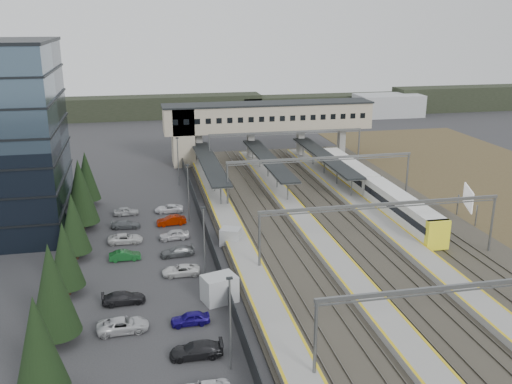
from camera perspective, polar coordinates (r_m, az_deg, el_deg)
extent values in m
plane|color=#2B2B2D|center=(70.82, 0.57, -5.23)|extent=(220.00, 220.00, 0.00)
cone|color=black|center=(44.69, -20.96, -13.97)|extent=(3.90, 3.90, 7.50)
cylinder|color=black|center=(53.58, -19.21, -13.42)|extent=(0.44, 0.44, 1.20)
cone|color=black|center=(51.51, -19.71, -9.09)|extent=(4.26, 4.26, 8.20)
cylinder|color=black|center=(61.47, -18.24, -9.20)|extent=(0.44, 0.44, 1.20)
cone|color=black|center=(59.93, -18.58, -5.94)|extent=(3.54, 3.54, 6.80)
cylinder|color=black|center=(69.62, -17.51, -5.95)|extent=(0.44, 0.44, 1.20)
cone|color=black|center=(68.24, -17.80, -2.94)|extent=(3.64, 3.64, 7.00)
cylinder|color=black|center=(78.90, -16.88, -3.14)|extent=(0.44, 0.44, 1.20)
cone|color=black|center=(77.47, -17.18, 0.09)|extent=(4.42, 4.42, 8.50)
cylinder|color=black|center=(88.34, -16.39, -0.92)|extent=(0.44, 0.44, 1.20)
cone|color=black|center=(87.23, -16.61, 1.57)|extent=(3.74, 3.74, 7.20)
imported|color=silver|center=(53.54, -13.16, -12.83)|extent=(4.69, 2.32, 1.28)
imported|color=black|center=(58.22, -13.09, -10.27)|extent=(4.30, 1.95, 1.22)
imported|color=#155221|center=(67.83, -12.98, -6.20)|extent=(3.63, 1.32, 1.19)
imported|color=silver|center=(72.74, -12.93, -4.57)|extent=(4.36, 2.21, 1.18)
imported|color=#53585B|center=(77.71, -12.89, -3.17)|extent=(3.93, 1.82, 1.11)
imported|color=#A3A4A8|center=(82.70, -12.86, -1.88)|extent=(3.57, 1.56, 1.20)
imported|color=black|center=(49.08, -5.99, -15.43)|extent=(4.52, 1.99, 1.29)
imported|color=#16096E|center=(53.62, -6.60, -12.45)|extent=(3.59, 1.51, 1.21)
imported|color=silver|center=(63.05, -7.53, -7.76)|extent=(4.18, 2.03, 1.15)
imported|color=#525658|center=(67.89, -7.89, -5.90)|extent=(4.17, 2.04, 1.17)
imported|color=#B7B6BA|center=(72.77, -8.20, -4.24)|extent=(3.88, 1.78, 1.29)
imported|color=#7B1400|center=(77.73, -8.47, -2.84)|extent=(4.03, 1.75, 1.29)
imported|color=silver|center=(82.75, -8.71, -1.65)|extent=(4.21, 2.22, 1.13)
cylinder|color=slate|center=(45.63, -2.60, -13.13)|extent=(0.16, 0.16, 8.00)
cube|color=black|center=(43.75, -2.67, -8.61)|extent=(0.50, 0.25, 0.15)
cylinder|color=slate|center=(60.78, -5.21, -5.14)|extent=(0.16, 0.16, 8.00)
cube|color=black|center=(59.38, -5.31, -1.56)|extent=(0.50, 0.25, 0.15)
cylinder|color=slate|center=(77.66, -6.78, -0.17)|extent=(0.16, 0.16, 8.00)
cube|color=black|center=(76.57, -6.89, 2.69)|extent=(0.50, 0.25, 0.15)
cylinder|color=slate|center=(94.96, -7.79, 3.01)|extent=(0.16, 0.16, 8.00)
cube|color=black|center=(94.07, -7.89, 5.37)|extent=(0.50, 0.25, 0.15)
cube|color=#26282B|center=(74.06, -5.19, -3.44)|extent=(0.08, 90.00, 2.00)
cube|color=#A5A7AB|center=(57.02, -3.67, -9.61)|extent=(3.77, 3.20, 2.69)
cube|color=#A5A7AB|center=(70.20, -2.55, -4.50)|extent=(2.97, 2.77, 2.17)
cube|color=#312F27|center=(78.46, 8.39, -3.06)|extent=(34.00, 90.00, 0.20)
cube|color=#59544C|center=(75.13, -0.78, -3.65)|extent=(0.08, 90.00, 0.14)
cube|color=#59544C|center=(75.40, 0.29, -3.57)|extent=(0.08, 90.00, 0.14)
cube|color=#59544C|center=(75.94, 2.18, -3.43)|extent=(0.08, 90.00, 0.14)
cube|color=#59544C|center=(76.28, 3.24, -3.35)|extent=(0.08, 90.00, 0.14)
cube|color=#59544C|center=(77.53, 6.50, -3.09)|extent=(0.08, 90.00, 0.14)
cube|color=#59544C|center=(77.98, 7.51, -3.01)|extent=(0.08, 90.00, 0.14)
cube|color=#59544C|center=(78.83, 9.27, -2.87)|extent=(0.08, 90.00, 0.14)
cube|color=#59544C|center=(79.34, 10.24, -2.78)|extent=(0.08, 90.00, 0.14)
cube|color=#59544C|center=(81.11, 13.24, -2.53)|extent=(0.08, 90.00, 0.14)
cube|color=#59544C|center=(81.71, 14.15, -2.45)|extent=(0.08, 90.00, 0.14)
cube|color=#59544C|center=(82.83, 15.75, -2.31)|extent=(0.08, 90.00, 0.14)
cube|color=#59544C|center=(83.49, 16.63, -2.23)|extent=(0.08, 90.00, 0.14)
cube|color=gray|center=(74.70, -2.50, -3.66)|extent=(3.20, 82.00, 0.90)
cube|color=gold|center=(74.33, -3.61, -3.40)|extent=(0.25, 82.00, 0.02)
cube|color=gold|center=(74.76, -1.41, -3.25)|extent=(0.25, 82.00, 0.02)
cube|color=gray|center=(76.82, 4.88, -3.10)|extent=(3.20, 82.00, 0.90)
cube|color=gold|center=(76.27, 3.85, -2.86)|extent=(0.25, 82.00, 0.02)
cube|color=gold|center=(77.07, 5.93, -2.70)|extent=(0.25, 82.00, 0.02)
cube|color=gray|center=(80.14, 11.76, -2.54)|extent=(3.20, 82.00, 0.90)
cube|color=gold|center=(79.44, 10.82, -2.31)|extent=(0.25, 82.00, 0.02)
cube|color=gold|center=(80.56, 12.73, -2.15)|extent=(0.25, 82.00, 0.02)
cube|color=black|center=(94.44, -4.72, 3.04)|extent=(3.00, 30.00, 0.25)
cube|color=slate|center=(94.48, -4.72, 2.95)|extent=(3.10, 30.00, 0.12)
cylinder|color=slate|center=(82.47, -3.54, -0.20)|extent=(0.20, 0.20, 3.10)
cylinder|color=slate|center=(88.64, -4.16, 1.03)|extent=(0.20, 0.20, 3.10)
cylinder|color=slate|center=(94.85, -4.69, 2.10)|extent=(0.20, 0.20, 3.10)
cylinder|color=slate|center=(101.09, -5.16, 3.04)|extent=(0.20, 0.20, 3.10)
cylinder|color=slate|center=(107.37, -5.58, 3.87)|extent=(0.20, 0.20, 3.10)
cube|color=black|center=(96.13, 1.21, 3.34)|extent=(3.00, 30.00, 0.25)
cube|color=slate|center=(96.17, 1.21, 3.26)|extent=(3.10, 30.00, 0.12)
cylinder|color=slate|center=(84.39, 3.19, 0.21)|extent=(0.20, 0.20, 3.10)
cylinder|color=slate|center=(90.43, 2.13, 1.39)|extent=(0.20, 0.20, 3.10)
cylinder|color=slate|center=(96.53, 1.21, 2.42)|extent=(0.20, 0.20, 3.10)
cylinder|color=slate|center=(102.67, 0.39, 3.33)|extent=(0.20, 0.20, 3.10)
cylinder|color=slate|center=(108.86, -0.33, 4.13)|extent=(0.20, 0.20, 3.10)
cube|color=black|center=(98.81, 6.88, 3.60)|extent=(3.00, 30.00, 0.25)
cube|color=slate|center=(98.84, 6.88, 3.52)|extent=(3.10, 30.00, 0.12)
cylinder|color=slate|center=(87.43, 9.53, 0.60)|extent=(0.20, 0.20, 3.10)
cylinder|color=slate|center=(93.27, 8.11, 1.72)|extent=(0.20, 0.20, 3.10)
cylinder|color=slate|center=(99.19, 6.85, 2.71)|extent=(0.20, 0.20, 3.10)
cylinder|color=slate|center=(105.18, 5.74, 3.58)|extent=(0.20, 0.20, 3.10)
cylinder|color=slate|center=(111.23, 4.74, 4.36)|extent=(0.20, 0.20, 3.10)
cube|color=tan|center=(110.30, 1.25, 7.53)|extent=(40.00, 6.00, 5.00)
cube|color=black|center=(109.90, 1.26, 8.85)|extent=(40.40, 6.40, 0.30)
cube|color=tan|center=(108.39, -7.33, 5.61)|extent=(4.00, 6.00, 11.00)
cube|color=black|center=(104.74, -8.08, 6.91)|extent=(1.00, 0.06, 1.00)
cube|color=black|center=(104.89, -6.98, 6.96)|extent=(1.00, 0.06, 1.00)
cube|color=black|center=(105.07, -5.89, 7.02)|extent=(1.00, 0.06, 1.00)
cube|color=black|center=(105.29, -4.80, 7.07)|extent=(1.00, 0.06, 1.00)
cube|color=black|center=(105.55, -3.71, 7.12)|extent=(1.00, 0.06, 1.00)
cube|color=black|center=(105.84, -2.63, 7.16)|extent=(1.00, 0.06, 1.00)
cube|color=black|center=(106.17, -1.56, 7.21)|extent=(1.00, 0.06, 1.00)
cube|color=black|center=(106.54, -0.49, 7.25)|extent=(1.00, 0.06, 1.00)
cube|color=black|center=(106.95, 0.57, 7.29)|extent=(1.00, 0.06, 1.00)
cube|color=black|center=(107.39, 1.62, 7.32)|extent=(1.00, 0.06, 1.00)
cube|color=black|center=(107.86, 2.66, 7.35)|extent=(1.00, 0.06, 1.00)
cube|color=black|center=(108.37, 3.69, 7.38)|extent=(1.00, 0.06, 1.00)
cube|color=black|center=(108.92, 4.72, 7.41)|extent=(1.00, 0.06, 1.00)
cube|color=black|center=(109.49, 5.73, 7.43)|extent=(1.00, 0.06, 1.00)
cube|color=black|center=(110.11, 6.73, 7.46)|extent=(1.00, 0.06, 1.00)
cube|color=black|center=(110.75, 7.72, 7.48)|extent=(1.00, 0.06, 1.00)
cube|color=black|center=(111.43, 8.70, 7.49)|extent=(1.00, 0.06, 1.00)
cube|color=black|center=(112.13, 9.67, 7.51)|extent=(1.00, 0.06, 1.00)
cube|color=black|center=(112.87, 10.62, 7.52)|extent=(1.00, 0.06, 1.00)
cube|color=gray|center=(109.03, -6.49, 4.37)|extent=(1.20, 1.60, 6.00)
cube|color=gray|center=(109.18, -5.71, 4.41)|extent=(1.20, 1.60, 6.00)
cube|color=gray|center=(110.64, -0.54, 4.66)|extent=(1.20, 1.60, 6.00)
cube|color=gray|center=(112.97, 4.46, 4.88)|extent=(1.20, 1.60, 6.00)
cube|color=gray|center=(115.60, 8.53, 5.02)|extent=(1.20, 1.60, 6.00)
cylinder|color=slate|center=(44.61, 5.95, -14.74)|extent=(0.28, 0.28, 7.00)
cube|color=slate|center=(48.70, 22.17, -8.46)|extent=(28.40, 0.25, 0.35)
cube|color=slate|center=(48.87, 22.11, -8.88)|extent=(28.40, 0.12, 0.12)
cylinder|color=slate|center=(61.86, 0.35, -5.15)|extent=(0.28, 0.28, 7.00)
cylinder|color=slate|center=(72.71, 22.50, -3.04)|extent=(0.28, 0.28, 7.00)
cube|color=slate|center=(64.87, 12.54, -1.21)|extent=(28.40, 0.25, 0.35)
cube|color=slate|center=(65.00, 12.52, -1.54)|extent=(28.40, 0.12, 0.12)
cylinder|color=slate|center=(82.29, -2.87, 0.57)|extent=(0.28, 0.28, 7.00)
cylinder|color=slate|center=(90.73, 14.88, 1.59)|extent=(0.28, 0.28, 7.00)
cube|color=slate|center=(84.57, 6.52, 3.40)|extent=(28.40, 0.25, 0.35)
cube|color=slate|center=(84.67, 6.51, 3.13)|extent=(28.40, 0.12, 0.12)
cylinder|color=slate|center=(101.43, -4.65, 3.74)|extent=(0.28, 0.28, 7.00)
cylinder|color=slate|center=(108.39, 10.23, 4.40)|extent=(0.28, 0.28, 7.00)
cube|color=slate|center=(103.29, 3.07, 6.00)|extent=(28.40, 0.25, 0.35)
cube|color=slate|center=(103.37, 3.06, 5.79)|extent=(28.40, 0.12, 0.12)
cube|color=silver|center=(79.29, 14.33, -1.66)|extent=(2.82, 19.54, 3.62)
cube|color=black|center=(79.17, 14.36, -1.39)|extent=(2.88, 18.94, 0.91)
cube|color=slate|center=(79.80, 14.25, -2.72)|extent=(2.42, 18.14, 0.50)
cube|color=silver|center=(96.93, 9.21, 2.09)|extent=(2.82, 19.54, 3.62)
cube|color=black|center=(96.83, 9.22, 2.32)|extent=(2.88, 18.94, 0.91)
cube|color=slate|center=(97.35, 9.17, 1.20)|extent=(2.42, 18.14, 0.50)
cube|color=yellow|center=(71.29, 17.68, -4.11)|extent=(2.84, 0.90, 3.62)
cylinder|color=slate|center=(81.58, 21.17, -2.24)|extent=(0.20, 0.20, 3.00)
cylinder|color=slate|center=(85.27, 19.52, -1.24)|extent=(0.20, 0.20, 3.00)
cube|color=white|center=(82.87, 20.45, -0.54)|extent=(2.06, 5.35, 2.82)
cube|color=black|center=(160.78, -10.33, 8.34)|extent=(60.00, 8.00, 6.00)
cube|color=black|center=(169.65, 7.00, 8.77)|extent=(50.00, 8.00, 5.00)
cube|color=black|center=(181.92, 19.70, 8.79)|extent=(40.00, 8.00, 7.00)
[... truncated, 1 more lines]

